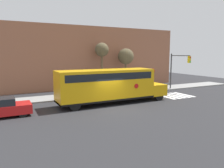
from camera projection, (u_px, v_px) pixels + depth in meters
ground_plane at (113, 108)px, 18.88m from camera, size 60.00×60.00×0.00m
sidewalk_strip at (87, 95)px, 24.59m from camera, size 44.00×3.00×0.15m
building_backdrop at (69, 58)px, 29.76m from camera, size 32.00×4.00×8.34m
crosswalk_stripes at (175, 96)px, 24.69m from camera, size 3.30×3.20×0.01m
school_bus at (109, 84)px, 20.51m from camera, size 10.96×2.57×3.23m
parked_car at (1, 108)px, 16.22m from camera, size 4.09×1.87×1.44m
stop_sign at (152, 76)px, 27.50m from camera, size 0.63×0.10×2.88m
traffic_light at (177, 66)px, 27.49m from camera, size 0.28×3.27×4.72m
tree_near_sidewalk at (102, 51)px, 28.27m from camera, size 1.81×1.81×6.13m
tree_far_sidewalk at (126, 57)px, 29.71m from camera, size 2.16×2.16×5.42m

